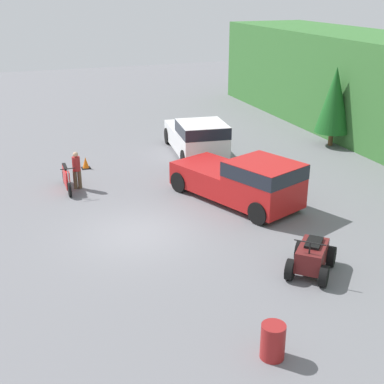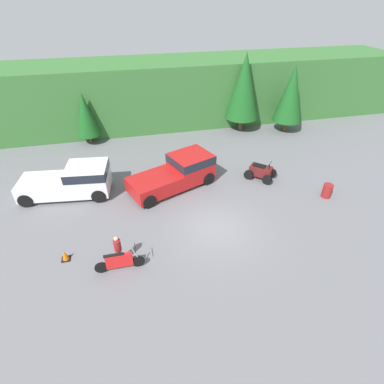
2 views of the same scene
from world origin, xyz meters
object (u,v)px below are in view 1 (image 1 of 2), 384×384
object	(u,v)px
pickup_truck_red	(245,180)
steel_barrel	(273,341)
pickup_truck_second	(198,137)
quad_atv	(312,258)
rider_person	(77,169)
traffic_cone	(86,163)
dirt_bike	(67,179)

from	to	relation	value
pickup_truck_red	steel_barrel	xyz separation A→B (m)	(8.69, -3.36, -0.59)
pickup_truck_second	quad_atv	bearing A→B (deg)	2.67
rider_person	traffic_cone	size ratio (longest dim) A/B	2.95
rider_person	traffic_cone	distance (m)	2.74
dirt_bike	rider_person	world-z (taller)	rider_person
pickup_truck_red	traffic_cone	xyz separation A→B (m)	(-6.57, -5.17, -0.78)
pickup_truck_second	rider_person	xyz separation A→B (m)	(2.50, -6.38, -0.15)
traffic_cone	steel_barrel	world-z (taller)	steel_barrel
dirt_bike	rider_person	distance (m)	0.59
traffic_cone	rider_person	bearing A→B (deg)	-16.50
rider_person	traffic_cone	xyz separation A→B (m)	(-2.56, 0.76, -0.63)
rider_person	pickup_truck_red	bearing A→B (deg)	70.53
pickup_truck_red	traffic_cone	world-z (taller)	pickup_truck_red
steel_barrel	rider_person	bearing A→B (deg)	-168.59
rider_person	steel_barrel	world-z (taller)	rider_person
dirt_bike	pickup_truck_second	bearing A→B (deg)	110.20
rider_person	quad_atv	bearing A→B (deg)	44.62
pickup_truck_second	dirt_bike	bearing A→B (deg)	-63.14
dirt_bike	pickup_truck_red	bearing A→B (deg)	57.94
dirt_bike	quad_atv	distance (m)	11.28
pickup_truck_second	traffic_cone	xyz separation A→B (m)	(-0.06, -5.62, -0.78)
rider_person	steel_barrel	bearing A→B (deg)	25.99
pickup_truck_red	rider_person	xyz separation A→B (m)	(-4.00, -5.93, -0.15)
traffic_cone	steel_barrel	distance (m)	15.36
pickup_truck_red	rider_person	world-z (taller)	pickup_truck_red
dirt_bike	traffic_cone	bearing A→B (deg)	154.81
rider_person	steel_barrel	size ratio (longest dim) A/B	1.84
pickup_truck_red	rider_person	size ratio (longest dim) A/B	3.65
pickup_truck_red	steel_barrel	bearing A→B (deg)	-43.26
pickup_truck_red	quad_atv	bearing A→B (deg)	-26.16
quad_atv	traffic_cone	xyz separation A→B (m)	(-12.12, -4.77, -0.24)
pickup_truck_second	rider_person	size ratio (longest dim) A/B	3.44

